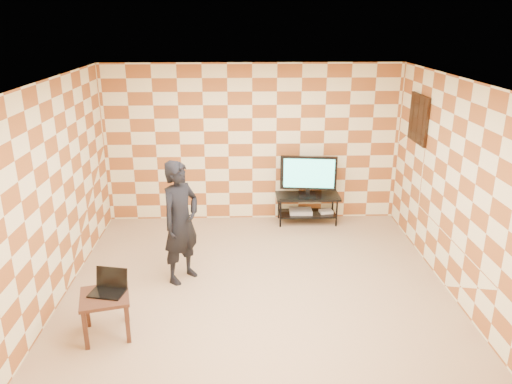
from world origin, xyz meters
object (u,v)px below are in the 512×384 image
at_px(tv_stand, 307,202).
at_px(tv, 308,174).
at_px(side_table, 105,302).
at_px(person, 181,222).

bearing_deg(tv_stand, tv, -83.48).
height_order(tv_stand, tv, tv).
bearing_deg(tv_stand, side_table, -130.04).
distance_m(tv_stand, side_table, 4.14).
distance_m(tv_stand, person, 2.77).
height_order(tv_stand, person, person).
bearing_deg(tv_stand, person, -135.35).
relative_size(tv_stand, side_table, 1.72).
bearing_deg(person, side_table, -171.91).
height_order(tv_stand, side_table, same).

